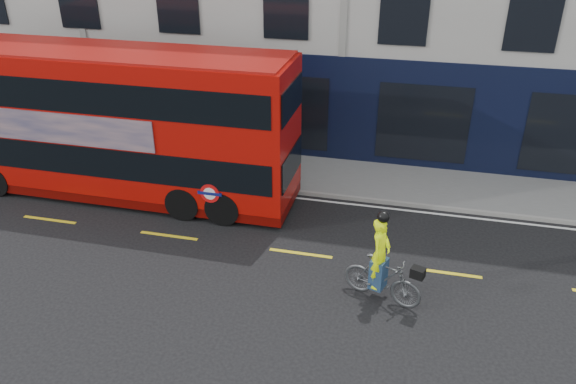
% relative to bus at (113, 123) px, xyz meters
% --- Properties ---
extents(ground, '(120.00, 120.00, 0.00)m').
position_rel_bus_xyz_m(ground, '(6.72, -3.80, -2.48)').
color(ground, black).
rests_on(ground, ground).
extents(pavement, '(60.00, 3.00, 0.12)m').
position_rel_bus_xyz_m(pavement, '(6.72, 2.70, -2.42)').
color(pavement, gray).
rests_on(pavement, ground).
extents(kerb, '(60.00, 0.12, 0.13)m').
position_rel_bus_xyz_m(kerb, '(6.72, 1.20, -2.41)').
color(kerb, gray).
rests_on(kerb, ground).
extents(road_edge_line, '(58.00, 0.10, 0.01)m').
position_rel_bus_xyz_m(road_edge_line, '(6.72, 0.90, -2.47)').
color(road_edge_line, silver).
rests_on(road_edge_line, ground).
extents(lane_dashes, '(58.00, 0.12, 0.01)m').
position_rel_bus_xyz_m(lane_dashes, '(6.72, -2.30, -2.47)').
color(lane_dashes, yellow).
rests_on(lane_dashes, ground).
extents(bus, '(12.01, 2.84, 4.83)m').
position_rel_bus_xyz_m(bus, '(0.00, 0.00, 0.00)').
color(bus, '#AB0C06').
rests_on(bus, ground).
extents(cyclist, '(2.10, 1.18, 2.48)m').
position_rel_bus_xyz_m(cyclist, '(9.06, -3.80, -1.65)').
color(cyclist, '#4C4F51').
rests_on(cyclist, ground).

